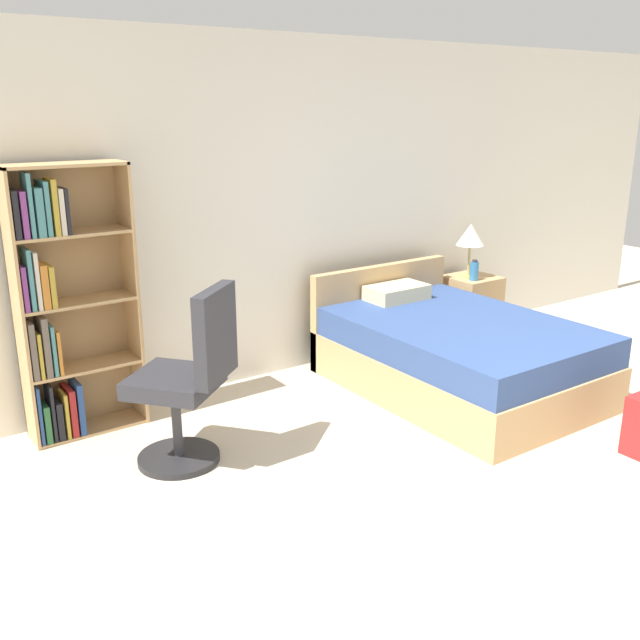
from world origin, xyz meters
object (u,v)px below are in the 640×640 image
(bed, at_px, (453,352))
(table_lamp, at_px, (471,236))
(nightstand, at_px, (470,308))
(water_bottle, at_px, (474,271))
(bookshelf, at_px, (62,306))
(office_chair, at_px, (189,382))

(bed, distance_m, table_lamp, 1.39)
(bed, height_order, nightstand, bed)
(table_lamp, height_order, water_bottle, table_lamp)
(table_lamp, bearing_deg, water_bottle, -111.18)
(table_lamp, bearing_deg, nightstand, -3.05)
(table_lamp, distance_m, water_bottle, 0.31)
(table_lamp, bearing_deg, bed, -140.51)
(table_lamp, bearing_deg, bookshelf, 178.28)
(bed, height_order, table_lamp, table_lamp)
(bookshelf, distance_m, bed, 2.82)
(nightstand, distance_m, table_lamp, 0.68)
(office_chair, relative_size, water_bottle, 6.04)
(bed, xyz_separation_m, water_bottle, (0.89, 0.66, 0.40))
(nightstand, relative_size, table_lamp, 1.22)
(office_chair, distance_m, water_bottle, 3.11)
(bookshelf, xyz_separation_m, office_chair, (0.46, -0.84, -0.34))
(nightstand, bearing_deg, bed, -142.18)
(water_bottle, bearing_deg, bed, -143.46)
(bed, bearing_deg, table_lamp, 39.49)
(bookshelf, xyz_separation_m, table_lamp, (3.55, -0.11, 0.10))
(bed, distance_m, water_bottle, 1.17)
(bookshelf, xyz_separation_m, bed, (2.62, -0.87, -0.59))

